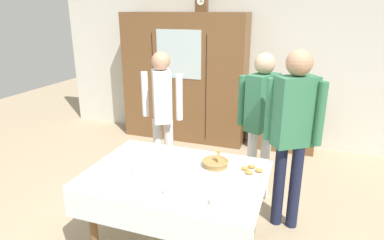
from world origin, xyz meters
TOP-DOWN VIEW (x-y plane):
  - ground_plane at (0.00, 0.00)m, footprint 12.00×12.00m
  - back_wall at (0.00, 2.65)m, footprint 6.40×0.10m
  - dining_table at (0.00, -0.23)m, footprint 1.52×1.06m
  - wall_cabinet at (-0.90, 2.35)m, footprint 1.99×0.46m
  - mantel_clock at (-0.61, 2.35)m, footprint 0.18×0.11m
  - bookshelf_low at (0.71, 2.41)m, footprint 0.92×0.35m
  - book_stack at (0.71, 2.41)m, footprint 0.15×0.22m
  - tea_cup_back_edge at (-0.29, -0.37)m, footprint 0.13×0.13m
  - tea_cup_far_left at (0.45, -0.59)m, footprint 0.13×0.13m
  - tea_cup_mid_right at (0.08, -0.56)m, footprint 0.13×0.13m
  - bread_basket at (0.28, 0.02)m, footprint 0.24×0.24m
  - pastry_plate at (0.61, 0.01)m, footprint 0.28×0.28m
  - spoon_near_left at (-0.08, 0.01)m, footprint 0.12×0.02m
  - spoon_far_left at (-0.39, 0.15)m, footprint 0.12×0.02m
  - person_near_right_end at (-0.62, 0.87)m, footprint 0.52×0.41m
  - person_beside_shelf at (0.55, 0.90)m, footprint 0.52×0.41m
  - person_behind_table_left at (0.90, 0.42)m, footprint 0.52×0.37m

SIDE VIEW (x-z plane):
  - ground_plane at x=0.00m, z-range 0.00..0.00m
  - bookshelf_low at x=0.71m, z-range 0.00..0.81m
  - dining_table at x=0.00m, z-range 0.26..0.99m
  - spoon_near_left at x=-0.08m, z-range 0.73..0.73m
  - spoon_far_left at x=-0.39m, z-range 0.73..0.73m
  - pastry_plate at x=0.61m, z-range 0.72..0.76m
  - tea_cup_far_left at x=0.45m, z-range 0.72..0.78m
  - tea_cup_back_edge at x=-0.29m, z-range 0.72..0.79m
  - tea_cup_mid_right at x=0.08m, z-range 0.72..0.79m
  - bread_basket at x=0.28m, z-range 0.68..0.84m
  - book_stack at x=0.71m, z-range 0.81..0.94m
  - person_near_right_end at x=-0.62m, z-range 0.17..1.79m
  - person_beside_shelf at x=0.55m, z-range 0.18..1.82m
  - wall_cabinet at x=-0.90m, z-range 0.00..2.03m
  - person_behind_table_left at x=0.90m, z-range 0.20..1.94m
  - back_wall at x=0.00m, z-range 0.00..2.70m
  - mantel_clock at x=-0.61m, z-range 2.03..2.27m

